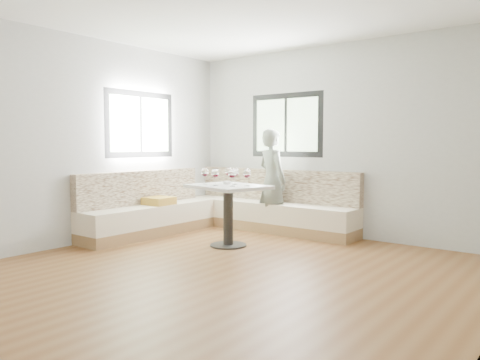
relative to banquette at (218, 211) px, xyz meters
name	(u,v)px	position (x,y,z in m)	size (l,w,h in m)	color
room	(229,138)	(1.51, -1.55, 1.08)	(5.01, 5.01, 2.81)	brown
banquette	(218,211)	(0.00, 0.00, 0.00)	(2.90, 2.80, 0.95)	olive
table	(228,200)	(0.76, -0.67, 0.28)	(1.13, 0.97, 0.81)	black
person	(272,181)	(0.66, 0.51, 0.46)	(0.58, 0.38, 1.59)	slate
olive_ramekin	(227,183)	(0.66, -0.57, 0.50)	(0.11, 0.11, 0.04)	white
wine_glass_a	(205,173)	(0.44, -0.77, 0.64)	(0.10, 0.10, 0.22)	white
wine_glass_b	(215,174)	(0.69, -0.84, 0.64)	(0.10, 0.10, 0.22)	white
wine_glass_c	(232,174)	(0.94, -0.80, 0.64)	(0.10, 0.10, 0.22)	white
wine_glass_d	(235,173)	(0.78, -0.55, 0.64)	(0.10, 0.10, 0.22)	white
wine_glass_e	(247,174)	(1.05, -0.64, 0.64)	(0.10, 0.10, 0.22)	white
wine_glass_f	(229,172)	(0.60, -0.46, 0.64)	(0.10, 0.10, 0.22)	white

